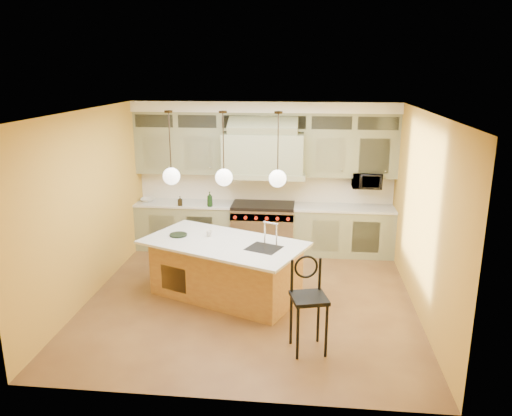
# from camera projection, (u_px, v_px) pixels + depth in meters

# --- Properties ---
(floor) EXTENTS (5.00, 5.00, 0.00)m
(floor) POSITION_uv_depth(u_px,v_px,m) (251.00, 298.00, 7.83)
(floor) COLOR brown
(floor) RESTS_ON ground
(ceiling) EXTENTS (5.00, 5.00, 0.00)m
(ceiling) POSITION_uv_depth(u_px,v_px,m) (250.00, 111.00, 7.05)
(ceiling) COLOR white
(ceiling) RESTS_ON wall_back
(wall_back) EXTENTS (5.00, 0.00, 5.00)m
(wall_back) POSITION_uv_depth(u_px,v_px,m) (265.00, 175.00, 9.83)
(wall_back) COLOR gold
(wall_back) RESTS_ON ground
(wall_front) EXTENTS (5.00, 0.00, 5.00)m
(wall_front) POSITION_uv_depth(u_px,v_px,m) (222.00, 277.00, 5.05)
(wall_front) COLOR gold
(wall_front) RESTS_ON ground
(wall_left) EXTENTS (0.00, 5.00, 5.00)m
(wall_left) POSITION_uv_depth(u_px,v_px,m) (90.00, 205.00, 7.69)
(wall_left) COLOR gold
(wall_left) RESTS_ON ground
(wall_right) EXTENTS (0.00, 5.00, 5.00)m
(wall_right) POSITION_uv_depth(u_px,v_px,m) (422.00, 215.00, 7.19)
(wall_right) COLOR gold
(wall_right) RESTS_ON ground
(back_cabinetry) EXTENTS (5.00, 0.77, 2.90)m
(back_cabinetry) POSITION_uv_depth(u_px,v_px,m) (264.00, 179.00, 9.58)
(back_cabinetry) COLOR gray
(back_cabinetry) RESTS_ON floor
(range) EXTENTS (1.20, 0.74, 0.96)m
(range) POSITION_uv_depth(u_px,v_px,m) (263.00, 227.00, 9.75)
(range) COLOR silver
(range) RESTS_ON floor
(kitchen_island) EXTENTS (2.75, 2.14, 1.35)m
(kitchen_island) POSITION_uv_depth(u_px,v_px,m) (226.00, 268.00, 7.80)
(kitchen_island) COLOR #975D35
(kitchen_island) RESTS_ON floor
(counter_stool) EXTENTS (0.52, 0.52, 1.22)m
(counter_stool) POSITION_uv_depth(u_px,v_px,m) (308.00, 299.00, 6.24)
(counter_stool) COLOR black
(counter_stool) RESTS_ON floor
(microwave) EXTENTS (0.54, 0.37, 0.30)m
(microwave) POSITION_uv_depth(u_px,v_px,m) (367.00, 180.00, 9.40)
(microwave) COLOR black
(microwave) RESTS_ON back_cabinetry
(oil_bottle_a) EXTENTS (0.11, 0.11, 0.29)m
(oil_bottle_a) POSITION_uv_depth(u_px,v_px,m) (210.00, 199.00, 9.48)
(oil_bottle_a) COLOR black
(oil_bottle_a) RESTS_ON back_cabinetry
(oil_bottle_b) EXTENTS (0.09, 0.09, 0.18)m
(oil_bottle_b) POSITION_uv_depth(u_px,v_px,m) (180.00, 201.00, 9.56)
(oil_bottle_b) COLOR black
(oil_bottle_b) RESTS_ON back_cabinetry
(fruit_bowl) EXTENTS (0.30, 0.30, 0.07)m
(fruit_bowl) POSITION_uv_depth(u_px,v_px,m) (148.00, 200.00, 9.87)
(fruit_bowl) COLOR silver
(fruit_bowl) RESTS_ON back_cabinetry
(cup) EXTENTS (0.11, 0.11, 0.09)m
(cup) POSITION_uv_depth(u_px,v_px,m) (209.00, 234.00, 7.88)
(cup) COLOR silver
(cup) RESTS_ON kitchen_island
(pendant_left) EXTENTS (0.26, 0.26, 1.11)m
(pendant_left) POSITION_uv_depth(u_px,v_px,m) (171.00, 174.00, 7.49)
(pendant_left) COLOR #2D2319
(pendant_left) RESTS_ON ceiling
(pendant_center) EXTENTS (0.26, 0.26, 1.11)m
(pendant_center) POSITION_uv_depth(u_px,v_px,m) (224.00, 175.00, 7.40)
(pendant_center) COLOR #2D2319
(pendant_center) RESTS_ON ceiling
(pendant_right) EXTENTS (0.26, 0.26, 1.11)m
(pendant_right) POSITION_uv_depth(u_px,v_px,m) (278.00, 177.00, 7.32)
(pendant_right) COLOR #2D2319
(pendant_right) RESTS_ON ceiling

